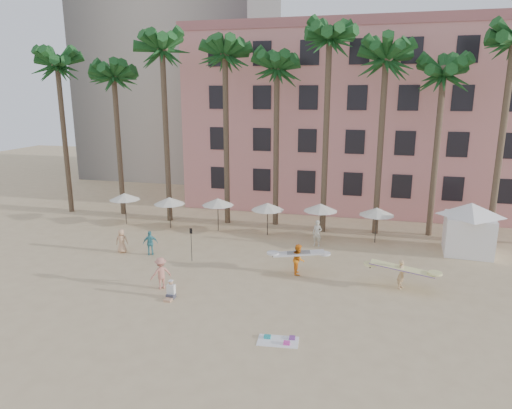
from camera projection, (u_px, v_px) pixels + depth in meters
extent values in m
plane|color=#D1B789|center=(232.00, 309.00, 23.00)|extent=(120.00, 120.00, 0.00)
cube|color=pink|center=(380.00, 120.00, 43.89)|extent=(35.00, 14.00, 16.00)
cylinder|color=brown|center=(65.00, 140.00, 40.30)|extent=(0.44, 0.44, 13.00)
cylinder|color=brown|center=(119.00, 147.00, 39.70)|extent=(0.44, 0.44, 12.00)
cylinder|color=brown|center=(166.00, 138.00, 37.33)|extent=(0.44, 0.44, 14.00)
cylinder|color=brown|center=(226.00, 142.00, 36.68)|extent=(0.44, 0.44, 13.50)
cylinder|color=brown|center=(276.00, 149.00, 36.32)|extent=(0.44, 0.44, 12.50)
cylinder|color=brown|center=(326.00, 139.00, 34.19)|extent=(0.44, 0.44, 14.50)
cylinder|color=brown|center=(380.00, 149.00, 33.89)|extent=(0.44, 0.44, 13.00)
cylinder|color=brown|center=(436.00, 157.00, 33.53)|extent=(0.44, 0.44, 12.00)
cylinder|color=brown|center=(501.00, 147.00, 31.40)|extent=(0.44, 0.44, 14.00)
cylinder|color=#332B23|center=(126.00, 209.00, 37.55)|extent=(0.07, 0.07, 2.50)
cone|color=white|center=(125.00, 196.00, 37.28)|extent=(2.50, 2.50, 0.55)
cylinder|color=#332B23|center=(170.00, 213.00, 36.51)|extent=(0.07, 0.07, 2.40)
cone|color=white|center=(169.00, 201.00, 36.26)|extent=(2.50, 2.50, 0.55)
cylinder|color=#332B23|center=(218.00, 215.00, 35.74)|extent=(0.07, 0.07, 2.50)
cone|color=white|center=(218.00, 202.00, 35.48)|extent=(2.50, 2.50, 0.55)
cylinder|color=#332B23|center=(267.00, 220.00, 34.71)|extent=(0.07, 0.07, 2.40)
cone|color=white|center=(268.00, 206.00, 34.46)|extent=(2.50, 2.50, 0.55)
cylinder|color=#332B23|center=(320.00, 222.00, 33.64)|extent=(0.07, 0.07, 2.60)
cone|color=white|center=(320.00, 207.00, 33.37)|extent=(2.50, 2.50, 0.55)
cylinder|color=#332B23|center=(376.00, 226.00, 32.90)|extent=(0.07, 0.07, 2.50)
cone|color=white|center=(377.00, 211.00, 32.63)|extent=(2.50, 2.50, 0.55)
cube|color=white|center=(468.00, 234.00, 30.79)|extent=(3.21, 3.21, 2.60)
cone|color=white|center=(471.00, 209.00, 30.37)|extent=(4.82, 4.82, 0.90)
cube|color=white|center=(278.00, 341.00, 20.04)|extent=(1.88, 1.16, 0.02)
cube|color=teal|center=(267.00, 337.00, 20.29)|extent=(0.32, 0.28, 0.10)
cube|color=#DB3DA9|center=(287.00, 343.00, 19.77)|extent=(0.30, 0.24, 0.12)
cube|color=#7E3C91|center=(292.00, 338.00, 20.23)|extent=(0.29, 0.32, 0.08)
imported|color=tan|center=(401.00, 274.00, 25.29)|extent=(0.58, 0.71, 1.67)
cube|color=#F4F198|center=(402.00, 268.00, 25.21)|extent=(3.52, 1.27, 0.40)
imported|color=orange|center=(298.00, 259.00, 27.29)|extent=(0.86, 1.01, 1.85)
cube|color=silver|center=(299.00, 253.00, 27.20)|extent=(3.15, 1.39, 0.31)
imported|color=tan|center=(161.00, 273.00, 25.26)|extent=(1.32, 1.28, 1.81)
imported|color=tan|center=(122.00, 241.00, 30.96)|extent=(0.93, 0.74, 1.65)
imported|color=teal|center=(150.00, 243.00, 30.48)|extent=(1.06, 0.79, 1.67)
imported|color=beige|center=(317.00, 233.00, 32.27)|extent=(0.78, 0.62, 1.88)
cylinder|color=black|center=(191.00, 246.00, 29.30)|extent=(0.04, 0.04, 2.10)
cube|color=black|center=(191.00, 231.00, 29.06)|extent=(0.18, 0.03, 0.35)
cube|color=#3F3F4C|center=(171.00, 296.00, 24.24)|extent=(0.43, 0.41, 0.23)
cube|color=tan|center=(168.00, 300.00, 23.93)|extent=(0.39, 0.43, 0.12)
cube|color=white|center=(171.00, 289.00, 24.20)|extent=(0.43, 0.25, 0.53)
sphere|color=tan|center=(171.00, 282.00, 24.10)|extent=(0.23, 0.23, 0.23)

